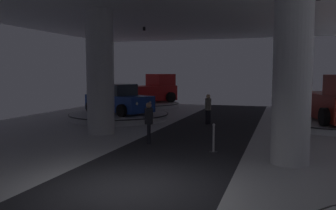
{
  "coord_description": "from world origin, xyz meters",
  "views": [
    {
      "loc": [
        3.39,
        -7.35,
        2.73
      ],
      "look_at": [
        -1.08,
        6.32,
        1.4
      ],
      "focal_mm": 37.64,
      "sensor_mm": 36.0,
      "label": 1
    }
  ],
  "objects_px": {
    "display_car_far_left": "(119,100)",
    "display_platform_deep_left": "(144,104)",
    "display_platform_far_right": "(334,124)",
    "visitor_walking_near": "(208,107)",
    "column_right": "(292,72)",
    "column_left": "(100,72)",
    "visitor_walking_far": "(149,120)",
    "display_platform_far_left": "(119,116)",
    "pickup_truck_deep_left": "(147,91)"
  },
  "relations": [
    {
      "from": "display_platform_far_right",
      "to": "visitor_walking_near",
      "type": "distance_m",
      "value": 6.32
    },
    {
      "from": "column_right",
      "to": "display_platform_far_left",
      "type": "height_order",
      "value": "column_right"
    },
    {
      "from": "display_platform_deep_left",
      "to": "visitor_walking_near",
      "type": "bearing_deg",
      "value": -49.19
    },
    {
      "from": "display_platform_far_left",
      "to": "visitor_walking_near",
      "type": "xyz_separation_m",
      "value": [
        5.35,
        -0.31,
        0.71
      ]
    },
    {
      "from": "display_platform_far_right",
      "to": "display_platform_far_left",
      "type": "bearing_deg",
      "value": -177.27
    },
    {
      "from": "display_platform_far_left",
      "to": "pickup_truck_deep_left",
      "type": "distance_m",
      "value": 8.14
    },
    {
      "from": "pickup_truck_deep_left",
      "to": "visitor_walking_far",
      "type": "height_order",
      "value": "pickup_truck_deep_left"
    },
    {
      "from": "column_left",
      "to": "display_platform_deep_left",
      "type": "relative_size",
      "value": 0.97
    },
    {
      "from": "column_right",
      "to": "visitor_walking_far",
      "type": "height_order",
      "value": "column_right"
    },
    {
      "from": "display_platform_deep_left",
      "to": "visitor_walking_far",
      "type": "height_order",
      "value": "visitor_walking_far"
    },
    {
      "from": "display_platform_far_right",
      "to": "visitor_walking_far",
      "type": "height_order",
      "value": "visitor_walking_far"
    },
    {
      "from": "visitor_walking_near",
      "to": "display_platform_deep_left",
      "type": "bearing_deg",
      "value": 130.81
    },
    {
      "from": "display_platform_far_right",
      "to": "visitor_walking_far",
      "type": "relative_size",
      "value": 3.57
    },
    {
      "from": "display_platform_far_left",
      "to": "visitor_walking_near",
      "type": "bearing_deg",
      "value": -3.34
    },
    {
      "from": "display_platform_far_right",
      "to": "display_car_far_left",
      "type": "relative_size",
      "value": 1.24
    },
    {
      "from": "column_right",
      "to": "visitor_walking_near",
      "type": "distance_m",
      "value": 8.44
    },
    {
      "from": "display_platform_far_left",
      "to": "display_car_far_left",
      "type": "height_order",
      "value": "display_car_far_left"
    },
    {
      "from": "display_platform_deep_left",
      "to": "pickup_truck_deep_left",
      "type": "xyz_separation_m",
      "value": [
        0.18,
        0.27,
        1.07
      ]
    },
    {
      "from": "column_right",
      "to": "column_left",
      "type": "bearing_deg",
      "value": 159.74
    },
    {
      "from": "visitor_walking_near",
      "to": "display_platform_far_left",
      "type": "bearing_deg",
      "value": 176.66
    },
    {
      "from": "column_left",
      "to": "display_platform_deep_left",
      "type": "xyz_separation_m",
      "value": [
        -2.91,
        12.27,
        -2.58
      ]
    },
    {
      "from": "pickup_truck_deep_left",
      "to": "visitor_walking_near",
      "type": "xyz_separation_m",
      "value": [
        6.73,
        -8.27,
        -0.33
      ]
    },
    {
      "from": "column_right",
      "to": "display_platform_deep_left",
      "type": "bearing_deg",
      "value": 125.58
    },
    {
      "from": "pickup_truck_deep_left",
      "to": "visitor_walking_near",
      "type": "distance_m",
      "value": 10.67
    },
    {
      "from": "column_left",
      "to": "pickup_truck_deep_left",
      "type": "distance_m",
      "value": 12.92
    },
    {
      "from": "display_platform_far_left",
      "to": "visitor_walking_far",
      "type": "height_order",
      "value": "visitor_walking_far"
    },
    {
      "from": "column_right",
      "to": "display_platform_far_left",
      "type": "relative_size",
      "value": 0.95
    },
    {
      "from": "display_platform_deep_left",
      "to": "display_platform_far_left",
      "type": "bearing_deg",
      "value": -78.53
    },
    {
      "from": "display_platform_far_left",
      "to": "visitor_walking_far",
      "type": "bearing_deg",
      "value": -55.04
    },
    {
      "from": "display_platform_deep_left",
      "to": "visitor_walking_near",
      "type": "relative_size",
      "value": 3.57
    },
    {
      "from": "display_car_far_left",
      "to": "display_platform_deep_left",
      "type": "distance_m",
      "value": 7.89
    },
    {
      "from": "column_right",
      "to": "pickup_truck_deep_left",
      "type": "relative_size",
      "value": 0.99
    },
    {
      "from": "display_car_far_left",
      "to": "display_platform_deep_left",
      "type": "xyz_separation_m",
      "value": [
        -1.53,
        7.68,
        -0.95
      ]
    },
    {
      "from": "column_right",
      "to": "display_platform_far_right",
      "type": "height_order",
      "value": "column_right"
    },
    {
      "from": "display_platform_far_right",
      "to": "visitor_walking_near",
      "type": "relative_size",
      "value": 3.57
    },
    {
      "from": "pickup_truck_deep_left",
      "to": "visitor_walking_near",
      "type": "relative_size",
      "value": 3.5
    },
    {
      "from": "display_platform_deep_left",
      "to": "visitor_walking_far",
      "type": "distance_m",
      "value": 14.88
    },
    {
      "from": "visitor_walking_near",
      "to": "visitor_walking_far",
      "type": "height_order",
      "value": "same"
    },
    {
      "from": "pickup_truck_deep_left",
      "to": "column_right",
      "type": "bearing_deg",
      "value": -55.34
    },
    {
      "from": "column_left",
      "to": "pickup_truck_deep_left",
      "type": "relative_size",
      "value": 0.99
    },
    {
      "from": "column_left",
      "to": "visitor_walking_far",
      "type": "bearing_deg",
      "value": -26.64
    },
    {
      "from": "visitor_walking_far",
      "to": "column_right",
      "type": "bearing_deg",
      "value": -16.44
    },
    {
      "from": "display_platform_far_left",
      "to": "display_platform_deep_left",
      "type": "distance_m",
      "value": 7.85
    },
    {
      "from": "display_platform_far_right",
      "to": "display_car_far_left",
      "type": "distance_m",
      "value": 11.65
    },
    {
      "from": "visitor_walking_near",
      "to": "pickup_truck_deep_left",
      "type": "bearing_deg",
      "value": 129.14
    },
    {
      "from": "display_platform_far_right",
      "to": "visitor_walking_far",
      "type": "bearing_deg",
      "value": -138.31
    },
    {
      "from": "column_left",
      "to": "column_right",
      "type": "height_order",
      "value": "same"
    },
    {
      "from": "column_left",
      "to": "pickup_truck_deep_left",
      "type": "height_order",
      "value": "column_left"
    },
    {
      "from": "column_right",
      "to": "display_car_far_left",
      "type": "distance_m",
      "value": 12.12
    },
    {
      "from": "column_left",
      "to": "visitor_walking_far",
      "type": "distance_m",
      "value": 3.69
    }
  ]
}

